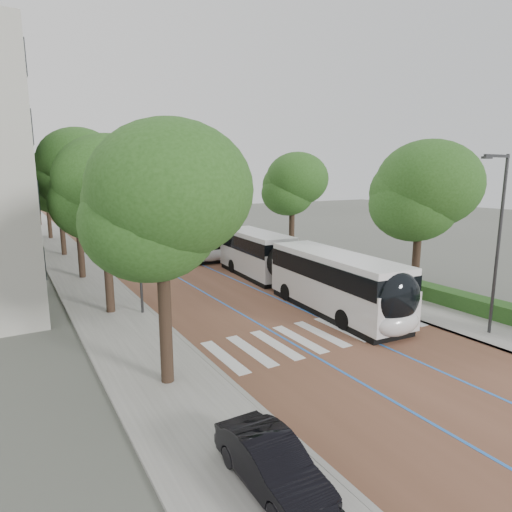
{
  "coord_description": "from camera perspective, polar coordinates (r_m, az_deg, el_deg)",
  "views": [
    {
      "loc": [
        -11.93,
        -13.58,
        7.27
      ],
      "look_at": [
        1.02,
        8.3,
        2.4
      ],
      "focal_mm": 30.0,
      "sensor_mm": 36.0,
      "label": 1
    }
  ],
  "objects": [
    {
      "name": "sidewalk_left",
      "position": [
        54.24,
        -25.68,
        2.13
      ],
      "size": [
        4.0,
        140.0,
        0.12
      ],
      "primitive_type": "cube",
      "color": "gray",
      "rests_on": "ground"
    },
    {
      "name": "bus_queued_2",
      "position": [
        65.45,
        -17.65,
        5.38
      ],
      "size": [
        2.99,
        12.48,
        3.2
      ],
      "rotation": [
        0.0,
        0.0,
        -0.04
      ],
      "color": "silver",
      "rests_on": "ground"
    },
    {
      "name": "bus_queued_1",
      "position": [
        52.37,
        -14.1,
        4.33
      ],
      "size": [
        2.88,
        12.46,
        3.2
      ],
      "rotation": [
        0.0,
        0.0,
        -0.03
      ],
      "color": "silver",
      "rests_on": "ground"
    },
    {
      "name": "parked_car",
      "position": [
        10.95,
        2.11,
        -25.91
      ],
      "size": [
        1.27,
        3.62,
        1.19
      ],
      "primitive_type": "imported",
      "rotation": [
        0.0,
        0.0,
        -0.0
      ],
      "color": "black",
      "rests_on": "sidewalk_left"
    },
    {
      "name": "hedge",
      "position": [
        25.92,
        25.66,
        -5.35
      ],
      "size": [
        1.2,
        14.0,
        0.8
      ],
      "primitive_type": "cube",
      "color": "#204819",
      "rests_on": "sidewalk_right"
    },
    {
      "name": "sidewalk_right",
      "position": [
        57.45,
        -10.63,
        3.44
      ],
      "size": [
        4.0,
        140.0,
        0.12
      ],
      "primitive_type": "cube",
      "color": "gray",
      "rests_on": "ground"
    },
    {
      "name": "trees_right",
      "position": [
        39.05,
        -0.44,
        9.29
      ],
      "size": [
        5.6,
        47.25,
        8.93
      ],
      "color": "black",
      "rests_on": "ground"
    },
    {
      "name": "lane_line_left",
      "position": [
        55.04,
        -19.56,
        2.65
      ],
      "size": [
        0.12,
        126.0,
        0.01
      ],
      "primitive_type": "cube",
      "color": "blue",
      "rests_on": "road"
    },
    {
      "name": "kerb_left",
      "position": [
        54.43,
        -23.69,
        2.31
      ],
      "size": [
        0.2,
        140.0,
        0.14
      ],
      "primitive_type": "cube",
      "color": "gray",
      "rests_on": "ground"
    },
    {
      "name": "bus_queued_3",
      "position": [
        77.11,
        -19.87,
        6.0
      ],
      "size": [
        3.08,
        12.5,
        3.2
      ],
      "rotation": [
        0.0,
        0.0,
        -0.05
      ],
      "color": "silver",
      "rests_on": "ground"
    },
    {
      "name": "zebra_crossing",
      "position": [
        20.3,
        8.67,
        -10.19
      ],
      "size": [
        10.55,
        3.6,
        0.01
      ],
      "color": "silver",
      "rests_on": "ground"
    },
    {
      "name": "lead_bus",
      "position": [
        26.05,
        5.46,
        -1.71
      ],
      "size": [
        3.92,
        18.53,
        3.2
      ],
      "rotation": [
        0.0,
        0.0,
        -0.08
      ],
      "color": "black",
      "rests_on": "ground"
    },
    {
      "name": "lamp_post_left",
      "position": [
        22.57,
        -15.37,
        2.43
      ],
      "size": [
        0.14,
        0.14,
        8.0
      ],
      "primitive_type": "cylinder",
      "color": "#2F3032",
      "rests_on": "sidewalk_left"
    },
    {
      "name": "streetlight_far",
      "position": [
        40.2,
        -3.11,
        7.33
      ],
      "size": [
        1.82,
        0.2,
        8.0
      ],
      "color": "#2F3032",
      "rests_on": "sidewalk_right"
    },
    {
      "name": "bus_queued_0",
      "position": [
        39.86,
        -8.95,
        2.57
      ],
      "size": [
        3.14,
        12.51,
        3.2
      ],
      "rotation": [
        0.0,
        0.0,
        -0.05
      ],
      "color": "silver",
      "rests_on": "ground"
    },
    {
      "name": "streetlight_near",
      "position": [
        21.49,
        29.51,
        2.89
      ],
      "size": [
        1.82,
        0.2,
        8.0
      ],
      "color": "#2F3032",
      "rests_on": "sidewalk_right"
    },
    {
      "name": "road",
      "position": [
        55.37,
        -17.94,
        2.78
      ],
      "size": [
        11.0,
        140.0,
        0.02
      ],
      "primitive_type": "cube",
      "color": "brown",
      "rests_on": "ground"
    },
    {
      "name": "trees_left",
      "position": [
        39.83,
        -24.55,
        8.86
      ],
      "size": [
        6.34,
        60.27,
        9.77
      ],
      "color": "black",
      "rests_on": "ground"
    },
    {
      "name": "lane_line_right",
      "position": [
        55.73,
        -16.34,
        2.93
      ],
      "size": [
        0.12,
        126.0,
        0.01
      ],
      "primitive_type": "cube",
      "color": "blue",
      "rests_on": "road"
    },
    {
      "name": "kerb_right",
      "position": [
        56.83,
        -12.43,
        3.3
      ],
      "size": [
        0.2,
        140.0,
        0.14
      ],
      "primitive_type": "cube",
      "color": "gray",
      "rests_on": "ground"
    },
    {
      "name": "ground",
      "position": [
        19.48,
        10.09,
        -11.24
      ],
      "size": [
        160.0,
        160.0,
        0.0
      ],
      "primitive_type": "plane",
      "color": "#51544C",
      "rests_on": "ground"
    }
  ]
}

